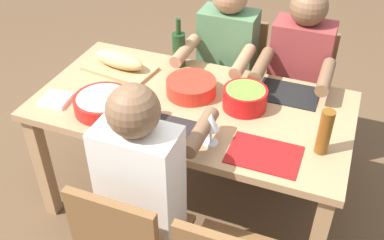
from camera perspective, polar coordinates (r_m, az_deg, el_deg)
ground_plane at (r=2.80m, az=0.00°, el=-10.33°), size 8.00×8.00×0.00m
dining_table at (r=2.37m, az=0.00°, el=0.33°), size 1.62×0.84×0.74m
chair_far_center at (r=3.05m, az=5.10°, el=5.65°), size 0.40×0.40×0.85m
diner_far_center at (r=2.79m, az=4.21°, el=7.60°), size 0.41×0.53×1.20m
chair_far_right at (r=2.98m, az=13.33°, el=3.90°), size 0.40×0.40×0.85m
diner_far_right at (r=2.71m, az=13.26°, el=5.75°), size 0.41×0.53×1.20m
diner_near_center at (r=1.95m, az=-6.03°, el=-7.65°), size 0.41×0.53×1.20m
serving_bowl_greens at (r=2.36m, az=-0.11°, el=4.33°), size 0.26×0.26×0.08m
serving_bowl_pasta at (r=2.28m, az=-11.26°, el=2.18°), size 0.29×0.29×0.08m
serving_bowl_salad at (r=2.27m, az=6.78°, el=2.91°), size 0.22×0.22×0.11m
cutting_board at (r=2.62m, az=-9.19°, el=6.51°), size 0.42×0.27×0.02m
bread_loaf at (r=2.60m, az=-9.31°, el=7.55°), size 0.33×0.15×0.09m
wine_bottle at (r=2.59m, az=-1.70°, el=9.11°), size 0.08×0.08×0.29m
beer_bottle at (r=2.03m, az=16.55°, el=-1.49°), size 0.06×0.06×0.22m
wine_glass at (r=1.99m, az=2.45°, el=-0.37°), size 0.08×0.08×0.17m
fork_far_center at (r=2.48m, az=5.23°, el=4.81°), size 0.02×0.17×0.01m
placemat_near_right at (r=2.02m, az=9.17°, el=-4.35°), size 0.32×0.23×0.01m
placemat_far_right at (r=2.44m, az=12.13°, el=3.31°), size 0.32×0.23×0.01m
placemat_near_center at (r=2.12m, az=-2.57°, el=-1.51°), size 0.32×0.23×0.01m
napkin_stack at (r=2.42m, az=-16.96°, el=2.50°), size 0.16×0.16×0.02m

